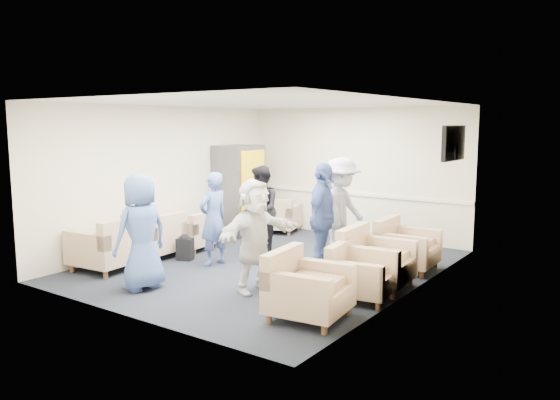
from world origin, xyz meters
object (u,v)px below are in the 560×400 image
Objects in this scene: armchair_right_near at (305,290)px; person_mid_right at (323,218)px; armchair_corner at (278,218)px; vending_machine at (239,190)px; person_mid_left at (213,219)px; person_front_right at (255,235)px; person_back_left at (261,210)px; armchair_right_far at (404,248)px; person_back_right at (341,210)px; person_front_left at (141,232)px; armchair_left_near at (109,248)px; armchair_right_midfar at (373,262)px; armchair_left_far at (194,233)px; armchair_left_mid at (156,239)px; armchair_right_midnear at (358,276)px.

armchair_right_near is 2.19m from person_mid_right.
armchair_corner is 1.06m from vending_machine.
person_mid_left is at bearing 57.12° from armchair_right_near.
person_front_right is at bearing 58.73° from armchair_right_near.
person_back_left reaches higher than person_front_right.
armchair_right_far is 0.51× the size of person_back_right.
person_mid_left is (0.70, -2.86, 0.46)m from armchair_corner.
person_front_left reaches higher than person_back_left.
armchair_left_near is 0.58× the size of person_mid_right.
person_back_right is 2.19m from person_front_right.
armchair_right_midfar is 0.56× the size of person_mid_right.
person_mid_left is at bearing 131.75° from armchair_left_near.
person_front_left is at bearing 67.89° from armchair_left_near.
person_back_right is (1.63, 1.43, 0.11)m from person_mid_left.
person_back_left is (0.07, 2.73, -0.03)m from person_front_left.
armchair_right_midfar is 0.63× the size of person_mid_left.
armchair_right_near is at bearing 105.74° from person_front_left.
vending_machine reaches higher than person_back_right.
armchair_left_far is 2.27m from armchair_corner.
armchair_left_far is at bearing 82.06° from armchair_right_midfar.
armchair_left_mid is 2.54m from vending_machine.
armchair_right_midnear is 3.04m from person_back_left.
person_mid_left reaches higher than armchair_left_mid.
armchair_right_midfar reaches higher than armchair_corner.
armchair_right_far is 0.58× the size of person_mid_left.
armchair_left_near is at bearing 143.54° from person_back_right.
armchair_left_far is 1.33m from person_mid_left.
person_front_left is at bearing 22.56° from armchair_left_far.
armchair_left_mid is 4.32m from armchair_right_far.
person_back_right is at bearing 13.51° from armchair_right_near.
armchair_right_far is (3.81, 0.94, 0.04)m from armchair_left_far.
armchair_left_mid is at bearing 81.45° from armchair_right_midnear.
armchair_corner is 2.80m from person_back_right.
person_mid_right reaches higher than armchair_left_far.
person_front_right reaches higher than armchair_right_midnear.
person_front_left is 3.41m from person_back_right.
armchair_right_midnear is 0.47× the size of vending_machine.
armchair_right_far reaches higher than armchair_corner.
armchair_right_midfar is at bearing 97.40° from armchair_left_mid.
armchair_left_near is at bearing 108.95° from person_mid_right.
armchair_right_far is 2.69m from person_front_right.
armchair_left_near is 1.03× the size of armchair_right_midfar.
person_front_left is at bearing 108.34° from armchair_right_midnear.
person_front_left is (-2.56, -0.32, 0.48)m from armchair_right_near.
person_back_left is at bearing 97.18° from armchair_right_far.
armchair_right_midfar is (3.91, 1.62, -0.00)m from armchair_left_near.
person_back_left is at bearing -172.90° from person_front_left.
person_mid_right reaches higher than armchair_right_near.
person_back_right is (2.78, 2.68, 0.53)m from armchair_left_near.
vending_machine is at bearing -173.98° from person_back_left.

